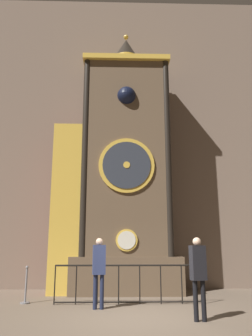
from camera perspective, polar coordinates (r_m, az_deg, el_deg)
The scene contains 7 objects.
ground_plane at distance 8.23m, azimuth 2.08°, elevation -24.96°, with size 28.00×28.00×0.00m, color brown.
cathedral_back_wall at distance 14.10m, azimuth 0.13°, elevation 6.20°, with size 24.00×0.32×12.69m.
clock_tower at distance 12.32m, azimuth -1.47°, elevation -1.02°, with size 4.62×1.80×10.19m.
railing_fence at distance 10.08m, azimuth 0.55°, elevation -19.23°, with size 4.34×0.05×1.10m.
visitor_near at distance 9.33m, azimuth -4.74°, elevation -16.61°, with size 0.37×0.27×1.85m.
visitor_far at distance 8.09m, azimuth 12.45°, elevation -16.96°, with size 0.38×0.29×1.84m.
stanchion_post at distance 10.66m, azimuth -17.08°, elevation -19.78°, with size 0.28×0.28×1.06m.
Camera 1 is at (-0.50, -8.03, 1.72)m, focal length 35.00 mm.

